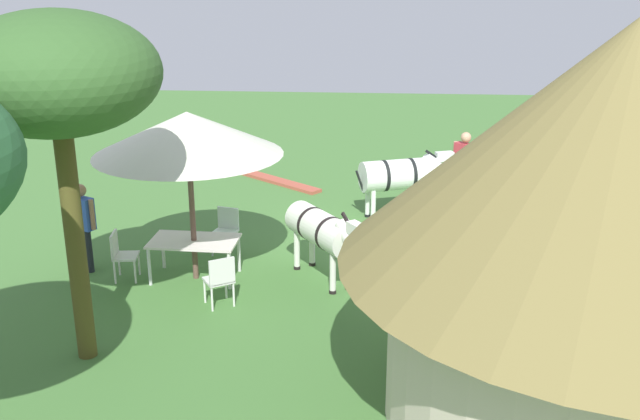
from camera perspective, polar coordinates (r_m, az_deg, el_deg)
The scene contains 14 objects.
ground_plane at distance 14.91m, azimuth 4.69°, elevation -3.03°, with size 36.00×36.00×0.00m, color #427134.
thatched_hut at distance 9.13m, azimuth 21.92°, elevation -0.36°, with size 6.42×6.42×5.00m.
shade_umbrella at distance 12.92m, azimuth -10.13°, elevation 5.81°, with size 3.28×3.28×3.07m.
patio_dining_table at distance 13.51m, azimuth -9.64°, elevation -2.59°, with size 1.60×0.96×0.74m.
patio_chair_west_end at distance 12.41m, azimuth -7.68°, elevation -5.19°, with size 0.60×0.59×0.90m.
patio_chair_near_hut at distance 14.66m, azimuth -7.21°, elevation -1.33°, with size 0.53×0.52×0.90m.
patio_chair_east_end at distance 13.80m, azimuth -15.05°, elevation -3.17°, with size 0.47×0.49×0.90m.
guest_beside_umbrella at distance 14.17m, azimuth -17.74°, elevation -0.71°, with size 0.55×0.40×1.69m.
standing_watcher at distance 17.45m, azimuth 11.03°, elevation 3.63°, with size 0.51×0.47×1.76m.
zebra_nearest_camera at distance 16.51m, azimuth 15.77°, elevation 2.05°, with size 0.75×2.19×1.50m.
zebra_by_umbrella at distance 16.51m, azimuth 6.17°, elevation 2.69°, with size 2.22×1.19×1.51m.
zebra_toward_hut at distance 13.15m, azimuth 0.29°, elevation -1.62°, with size 1.56×1.96×1.48m.
acacia_tree_left_background at distance 10.32m, azimuth -19.60°, elevation 9.60°, with size 2.73×2.73×4.94m.
brick_patio_kerb at distance 19.26m, azimuth -3.27°, elevation 2.23°, with size 2.80×0.36×0.08m, color #AA4F3B.
Camera 1 is at (0.19, 13.84, 5.55)m, focal length 41.65 mm.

